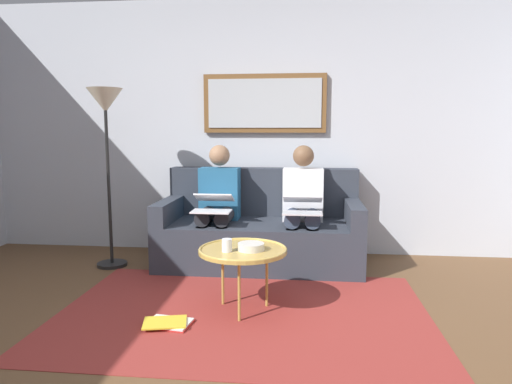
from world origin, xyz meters
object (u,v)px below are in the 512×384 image
bowl (251,247)px  laptop_silver (303,205)px  framed_mirror (265,103)px  coffee_table (243,251)px  person_right (218,201)px  couch (261,231)px  laptop_white (213,203)px  cup (227,245)px  person_left (303,203)px  standing_lamp (106,120)px  magazine_stack (168,323)px

bowl → laptop_silver: size_ratio=0.54×
framed_mirror → coffee_table: framed_mirror is taller
coffee_table → person_right: bearing=-71.0°
bowl → laptop_silver: (-0.35, -0.93, 0.15)m
couch → coffee_table: couch is taller
couch → bowl: size_ratio=10.20×
laptop_silver → laptop_white: size_ratio=0.98×
cup → person_left: bearing=-112.5°
person_left → standing_lamp: size_ratio=0.69×
cup → bowl: (-0.16, -0.06, -0.02)m
framed_mirror → laptop_white: 1.23m
framed_mirror → standing_lamp: (1.40, 0.66, -0.18)m
couch → framed_mirror: size_ratio=1.52×
magazine_stack → person_left: bearing=-120.8°
person_left → person_right: 0.81m
person_right → coffee_table: bearing=109.0°
bowl → couch: bearing=-87.5°
bowl → standing_lamp: standing_lamp is taller
laptop_silver → laptop_white: 0.81m
laptop_silver → person_right: (0.81, -0.24, -0.01)m
magazine_stack → laptop_silver: bearing=-125.5°
cup → person_right: bearing=-76.4°
bowl → magazine_stack: size_ratio=0.55×
person_left → couch: bearing=-9.6°
coffee_table → magazine_stack: size_ratio=1.86×
bowl → laptop_white: bearing=-64.0°
laptop_white → person_right: bearing=-90.0°
couch → person_right: (0.40, 0.07, 0.30)m
framed_mirror → standing_lamp: size_ratio=0.75×
coffee_table → person_left: person_left is taller
framed_mirror → person_left: 1.12m
laptop_silver → standing_lamp: (1.80, -0.04, 0.75)m
laptop_silver → person_right: 0.84m
person_left → standing_lamp: 1.96m
couch → standing_lamp: bearing=10.8°
laptop_white → magazine_stack: 1.37m
magazine_stack → standing_lamp: 2.07m
laptop_silver → standing_lamp: 1.95m
coffee_table → bowl: bowl is taller
laptop_white → coffee_table: bearing=113.5°
bowl → laptop_white: 1.05m
laptop_silver → laptop_white: laptop_white is taller
laptop_white → magazine_stack: size_ratio=1.05×
person_left → laptop_white: size_ratio=3.24×
cup → couch: bearing=-94.7°
couch → laptop_silver: (-0.40, 0.31, 0.31)m
framed_mirror → standing_lamp: bearing=25.2°
magazine_stack → couch: bearing=-107.0°
person_left → person_right: bearing=0.0°
coffee_table → couch: bearing=-90.3°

